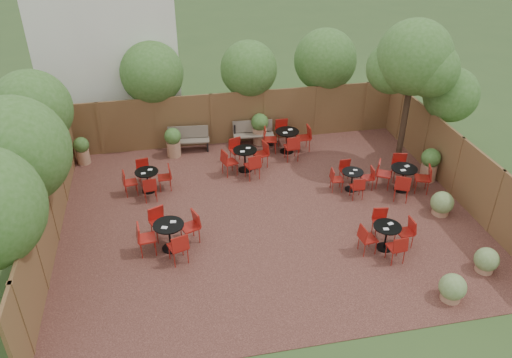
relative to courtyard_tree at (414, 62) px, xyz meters
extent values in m
plane|color=#354F23|center=(-5.08, -2.04, -3.71)|extent=(80.00, 80.00, 0.00)
cube|color=#371D16|center=(-5.08, -2.04, -3.70)|extent=(12.00, 10.00, 0.02)
cube|color=brown|center=(-5.08, 2.96, -2.71)|extent=(12.00, 0.08, 2.00)
cube|color=brown|center=(-11.08, -2.04, -2.71)|extent=(0.08, 10.00, 2.00)
cube|color=brown|center=(0.92, -2.04, -2.71)|extent=(0.08, 10.00, 2.00)
cube|color=silver|center=(-9.58, 5.96, 0.29)|extent=(5.00, 4.00, 8.00)
sphere|color=#325B1D|center=(-11.68, 0.96, -1.00)|extent=(2.39, 2.39, 2.39)
sphere|color=#325B1D|center=(-11.58, -2.04, -0.88)|extent=(2.79, 2.79, 2.79)
sphere|color=#325B1D|center=(-8.08, 3.66, -1.04)|extent=(2.26, 2.26, 2.26)
sphere|color=#325B1D|center=(-4.58, 3.56, -1.09)|extent=(2.10, 2.10, 2.10)
sphere|color=#325B1D|center=(-1.58, 3.76, -1.00)|extent=(2.38, 2.38, 2.38)
sphere|color=#325B1D|center=(1.52, -0.04, -1.17)|extent=(1.81, 1.81, 1.81)
cylinder|color=black|center=(0.01, 0.01, -1.66)|extent=(0.25, 0.25, 4.06)
sphere|color=#325B1D|center=(0.01, 0.01, 0.16)|extent=(2.38, 2.38, 2.38)
sphere|color=#325B1D|center=(-0.49, 0.41, -0.28)|extent=(1.66, 1.66, 1.66)
sphere|color=#325B1D|center=(0.41, -0.39, -0.12)|extent=(1.74, 1.74, 1.74)
cube|color=brown|center=(-7.01, 2.51, -3.27)|extent=(1.50, 0.58, 0.05)
cube|color=brown|center=(-7.01, 2.71, -3.01)|extent=(1.47, 0.25, 0.44)
cube|color=black|center=(-7.68, 2.51, -3.50)|extent=(0.10, 0.44, 0.39)
cube|color=black|center=(-6.34, 2.51, -3.50)|extent=(0.10, 0.44, 0.39)
cube|color=brown|center=(-4.61, 2.51, -3.27)|extent=(1.52, 0.56, 0.05)
cube|color=brown|center=(-4.61, 2.71, -3.00)|extent=(1.49, 0.23, 0.45)
cube|color=black|center=(-5.29, 2.51, -3.50)|extent=(0.09, 0.45, 0.40)
cube|color=black|center=(-3.94, 2.51, -3.50)|extent=(0.09, 0.45, 0.40)
cylinder|color=black|center=(-8.54, 0.01, -3.68)|extent=(0.43, 0.43, 0.03)
cylinder|color=black|center=(-8.54, 0.01, -3.33)|extent=(0.05, 0.05, 0.68)
cylinder|color=black|center=(-8.54, 0.01, -2.98)|extent=(0.74, 0.74, 0.03)
cube|color=white|center=(-8.42, 0.09, -2.96)|extent=(0.14, 0.11, 0.01)
cube|color=white|center=(-8.64, -0.11, -2.96)|extent=(0.14, 0.11, 0.01)
cylinder|color=black|center=(-2.31, -4.20, -3.68)|extent=(0.43, 0.43, 0.03)
cylinder|color=black|center=(-2.31, -4.20, -3.33)|extent=(0.05, 0.05, 0.69)
cylinder|color=black|center=(-2.31, -4.20, -2.98)|extent=(0.75, 0.75, 0.03)
cube|color=white|center=(-2.19, -4.12, -2.95)|extent=(0.14, 0.10, 0.01)
cube|color=white|center=(-2.41, -4.32, -2.95)|extent=(0.14, 0.10, 0.01)
cylinder|color=black|center=(-0.56, -1.52, -3.68)|extent=(0.48, 0.48, 0.03)
cylinder|color=black|center=(-0.56, -1.52, -3.29)|extent=(0.05, 0.05, 0.76)
cylinder|color=black|center=(-0.56, -1.52, -2.91)|extent=(0.82, 0.82, 0.03)
cube|color=white|center=(-0.43, -1.43, -2.88)|extent=(0.18, 0.15, 0.02)
cube|color=white|center=(-0.67, -1.65, -2.88)|extent=(0.18, 0.15, 0.02)
cylinder|color=black|center=(-5.26, 0.72, -3.68)|extent=(0.47, 0.47, 0.03)
cylinder|color=black|center=(-5.26, 0.72, -3.30)|extent=(0.05, 0.05, 0.74)
cylinder|color=black|center=(-5.26, 0.72, -2.92)|extent=(0.81, 0.81, 0.03)
cube|color=white|center=(-5.13, 0.81, -2.89)|extent=(0.17, 0.14, 0.02)
cube|color=white|center=(-5.37, 0.60, -2.89)|extent=(0.17, 0.14, 0.02)
cylinder|color=black|center=(-2.13, -1.18, -3.68)|extent=(0.40, 0.40, 0.03)
cylinder|color=black|center=(-2.13, -1.18, -3.36)|extent=(0.04, 0.04, 0.63)
cylinder|color=black|center=(-2.13, -1.18, -3.04)|extent=(0.68, 0.68, 0.03)
cube|color=white|center=(-2.03, -1.11, -3.02)|extent=(0.13, 0.10, 0.01)
cube|color=white|center=(-2.22, -1.29, -3.02)|extent=(0.13, 0.10, 0.01)
cylinder|color=black|center=(-3.52, 1.76, -3.68)|extent=(0.49, 0.49, 0.03)
cylinder|color=black|center=(-3.52, 1.76, -3.28)|extent=(0.06, 0.06, 0.78)
cylinder|color=black|center=(-3.52, 1.76, -2.88)|extent=(0.85, 0.85, 0.03)
cube|color=white|center=(-3.39, 1.85, -2.85)|extent=(0.17, 0.13, 0.02)
cube|color=white|center=(-3.64, 1.63, -2.85)|extent=(0.17, 0.13, 0.02)
cylinder|color=black|center=(-8.00, -3.09, -3.68)|extent=(0.48, 0.48, 0.03)
cylinder|color=black|center=(-8.00, -3.09, -3.29)|extent=(0.05, 0.05, 0.76)
cylinder|color=black|center=(-8.00, -3.09, -2.90)|extent=(0.83, 0.83, 0.03)
cube|color=white|center=(-7.87, -3.00, -2.88)|extent=(0.17, 0.14, 0.02)
cube|color=white|center=(-8.11, -3.22, -2.88)|extent=(0.17, 0.14, 0.02)
cylinder|color=#9C6C4E|center=(-7.59, 2.25, -3.41)|extent=(0.49, 0.49, 0.56)
sphere|color=#325B1D|center=(-7.59, 2.25, -2.91)|extent=(0.59, 0.59, 0.59)
cylinder|color=#9C6C4E|center=(-4.35, 2.66, -3.39)|extent=(0.54, 0.54, 0.61)
sphere|color=#325B1D|center=(-4.35, 2.66, -2.84)|extent=(0.64, 0.64, 0.64)
cylinder|color=#9C6C4E|center=(-10.73, 2.34, -3.44)|extent=(0.45, 0.45, 0.52)
sphere|color=#325B1D|center=(-10.73, 2.34, -2.98)|extent=(0.54, 0.54, 0.54)
cylinder|color=#9C6C4E|center=(0.57, -1.10, -3.40)|extent=(0.52, 0.52, 0.60)
sphere|color=#325B1D|center=(0.57, -1.10, -2.87)|extent=(0.62, 0.62, 0.62)
cylinder|color=#9C6C4E|center=(-0.18, -5.56, -3.59)|extent=(0.45, 0.45, 0.21)
sphere|color=olive|center=(-0.18, -5.56, -3.34)|extent=(0.62, 0.62, 0.62)
cylinder|color=#9C6C4E|center=(-1.55, -6.32, -3.59)|extent=(0.47, 0.47, 0.21)
sphere|color=olive|center=(-1.55, -6.32, -3.32)|extent=(0.64, 0.64, 0.64)
cylinder|color=#9C6C4E|center=(0.00, -3.00, -3.58)|extent=(0.49, 0.49, 0.22)
sphere|color=olive|center=(0.00, -3.00, -3.30)|extent=(0.67, 0.67, 0.67)
camera|label=1|loc=(-7.86, -14.13, 5.00)|focal=35.48mm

